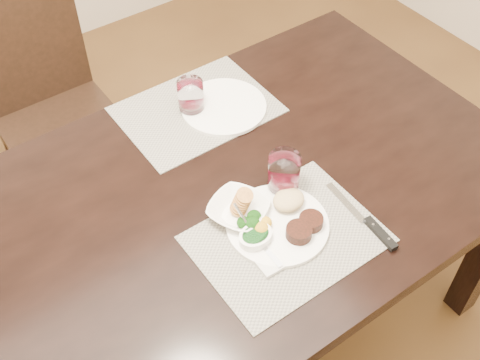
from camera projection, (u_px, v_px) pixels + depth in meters
ground_plane at (191, 351)px, 2.12m from camera, size 4.50×4.50×0.00m
dining_table at (176, 238)px, 1.63m from camera, size 2.00×1.00×0.75m
chair_far at (50, 101)px, 2.26m from camera, size 0.42×0.42×0.90m
placemat_near at (287, 239)px, 1.52m from camera, size 0.46×0.34×0.00m
placemat_far at (197, 110)px, 1.85m from camera, size 0.46×0.34×0.00m
dinner_plate at (282, 221)px, 1.54m from camera, size 0.27×0.27×0.05m
napkin_fork at (263, 248)px, 1.49m from camera, size 0.09×0.16×0.02m
steak_knife at (372, 226)px, 1.54m from camera, size 0.03×0.26×0.01m
cracker_bowl at (238, 210)px, 1.56m from camera, size 0.20×0.20×0.07m
sauce_ramekin at (255, 238)px, 1.50m from camera, size 0.09×0.13×0.07m
wine_glass_near at (284, 175)px, 1.60m from camera, size 0.09×0.09×0.12m
far_plate at (224, 107)px, 1.85m from camera, size 0.26×0.26×0.01m
wine_glass_far at (191, 98)px, 1.81m from camera, size 0.08×0.08×0.11m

